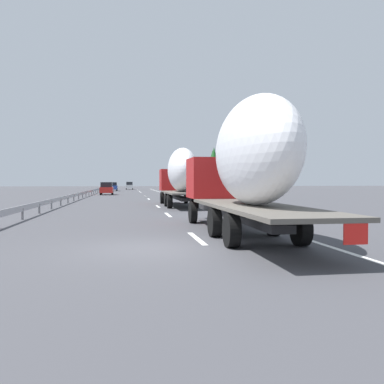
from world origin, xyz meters
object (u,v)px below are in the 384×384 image
at_px(truck_lead, 180,175).
at_px(car_blue_sedan, 113,187).
at_px(truck_trailing, 245,163).
at_px(car_red_compact, 107,188).
at_px(car_white_van, 129,186).
at_px(road_sign, 180,179).

xyz_separation_m(truck_lead, car_blue_sedan, (56.60, 7.25, -1.60)).
relative_size(truck_trailing, car_red_compact, 3.26).
relative_size(truck_lead, car_blue_sedan, 2.71).
bearing_deg(car_white_van, truck_trailing, -177.62).
height_order(car_blue_sedan, road_sign, road_sign).
xyz_separation_m(truck_lead, road_sign, (23.95, -3.10, -0.16)).
height_order(truck_lead, car_red_compact, truck_lead).
bearing_deg(car_blue_sedan, car_white_van, -12.67).
xyz_separation_m(car_blue_sedan, car_white_van, (15.57, -3.50, 0.03)).
bearing_deg(car_white_van, car_red_compact, 175.12).
bearing_deg(truck_lead, car_red_compact, 13.56).
relative_size(truck_lead, car_red_compact, 2.91).
bearing_deg(road_sign, truck_trailing, 175.79).
xyz_separation_m(truck_lead, car_white_van, (72.17, 3.76, -1.56)).
bearing_deg(car_blue_sedan, road_sign, -162.41).
xyz_separation_m(truck_lead, truck_trailing, (-18.21, 0.00, 0.11)).
bearing_deg(truck_lead, road_sign, -7.38).
relative_size(truck_lead, car_white_van, 2.74).
bearing_deg(car_red_compact, car_white_van, -4.88).
relative_size(truck_trailing, car_blue_sedan, 3.04).
xyz_separation_m(truck_trailing, road_sign, (42.15, -3.10, -0.27)).
bearing_deg(car_white_van, car_blue_sedan, 167.33).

